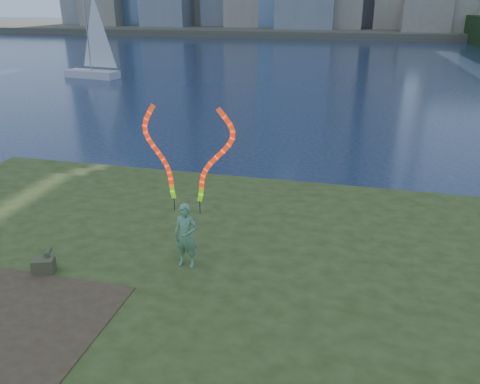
# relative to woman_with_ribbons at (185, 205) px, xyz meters

# --- Properties ---
(ground) EXTENTS (320.00, 320.00, 0.00)m
(ground) POSITION_rel_woman_with_ribbons_xyz_m (-0.13, 0.56, -2.25)
(ground) COLOR #19253F
(ground) RESTS_ON ground
(grassy_knoll) EXTENTS (20.00, 18.00, 0.80)m
(grassy_knoll) POSITION_rel_woman_with_ribbons_xyz_m (-0.13, -1.74, -1.91)
(grassy_knoll) COLOR #344217
(grassy_knoll) RESTS_ON ground
(dirt_patch) EXTENTS (3.20, 3.00, 0.02)m
(dirt_patch) POSITION_rel_woman_with_ribbons_xyz_m (-2.33, -2.64, -1.44)
(dirt_patch) COLOR #47331E
(dirt_patch) RESTS_ON grassy_knoll
(far_shore) EXTENTS (320.00, 40.00, 1.20)m
(far_shore) POSITION_rel_woman_with_ribbons_xyz_m (-0.13, 95.56, -1.65)
(far_shore) COLOR #484435
(far_shore) RESTS_ON ground
(woman_with_ribbons) EXTENTS (1.99, 0.37, 3.87)m
(woman_with_ribbons) POSITION_rel_woman_with_ribbons_xyz_m (0.00, 0.00, 0.00)
(woman_with_ribbons) COLOR #176C22
(woman_with_ribbons) RESTS_ON grassy_knoll
(canvas_bag) EXTENTS (0.52, 0.59, 0.43)m
(canvas_bag) POSITION_rel_woman_with_ribbons_xyz_m (-2.92, -1.03, -1.27)
(canvas_bag) COLOR #4C4629
(canvas_bag) RESTS_ON grassy_knoll
(sailboat) EXTENTS (5.21, 2.35, 7.82)m
(sailboat) POSITION_rel_woman_with_ribbons_xyz_m (-18.76, 28.57, -0.90)
(sailboat) COLOR silver
(sailboat) RESTS_ON ground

